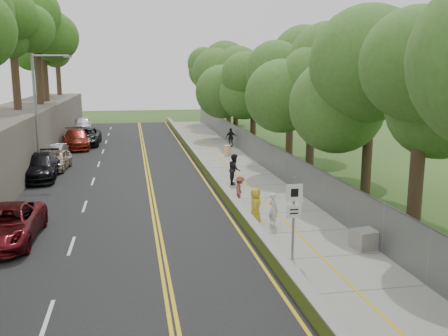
# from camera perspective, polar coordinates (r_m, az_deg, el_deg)

# --- Properties ---
(ground) EXTENTS (140.00, 140.00, 0.00)m
(ground) POSITION_cam_1_polar(r_m,az_deg,el_deg) (21.47, 2.60, -7.78)
(ground) COLOR #33511E
(ground) RESTS_ON ground
(road) EXTENTS (11.20, 66.00, 0.04)m
(road) POSITION_cam_1_polar(r_m,az_deg,el_deg) (35.47, -11.51, -0.38)
(road) COLOR black
(road) RESTS_ON ground
(sidewalk) EXTENTS (4.20, 66.00, 0.05)m
(sidewalk) POSITION_cam_1_polar(r_m,az_deg,el_deg) (36.18, 1.17, 0.08)
(sidewalk) COLOR gray
(sidewalk) RESTS_ON ground
(jersey_barrier) EXTENTS (0.42, 66.00, 0.60)m
(jersey_barrier) POSITION_cam_1_polar(r_m,az_deg,el_deg) (35.74, -2.44, 0.38)
(jersey_barrier) COLOR #B0E632
(jersey_barrier) RESTS_ON ground
(chainlink_fence) EXTENTS (0.04, 66.00, 2.00)m
(chainlink_fence) POSITION_cam_1_polar(r_m,az_deg,el_deg) (36.48, 4.41, 1.69)
(chainlink_fence) COLOR slate
(chainlink_fence) RESTS_ON ground
(trees_fenceside) EXTENTS (7.00, 66.00, 14.00)m
(trees_fenceside) POSITION_cam_1_polar(r_m,az_deg,el_deg) (36.67, 8.17, 11.08)
(trees_fenceside) COLOR #497A2D
(trees_fenceside) RESTS_ON ground
(streetlight) EXTENTS (2.52, 0.22, 8.00)m
(streetlight) POSITION_cam_1_polar(r_m,az_deg,el_deg) (34.35, -20.36, 6.57)
(streetlight) COLOR gray
(streetlight) RESTS_ON ground
(signpost) EXTENTS (0.62, 0.09, 3.10)m
(signpost) POSITION_cam_1_polar(r_m,az_deg,el_deg) (18.39, 7.99, -4.73)
(signpost) COLOR gray
(signpost) RESTS_ON sidewalk
(construction_barrel) EXTENTS (0.52, 0.52, 0.85)m
(construction_barrel) POSITION_cam_1_polar(r_m,az_deg,el_deg) (40.99, 0.39, 2.03)
(construction_barrel) COLOR #FF9A2A
(construction_barrel) RESTS_ON sidewalk
(concrete_block) EXTENTS (1.25, 1.03, 0.74)m
(concrete_block) POSITION_cam_1_polar(r_m,az_deg,el_deg) (20.61, 16.01, -7.81)
(concrete_block) COLOR gray
(concrete_block) RESTS_ON sidewalk
(car_2) EXTENTS (2.60, 5.42, 1.49)m
(car_2) POSITION_cam_1_polar(r_m,az_deg,el_deg) (22.21, -23.68, -5.96)
(car_2) COLOR #590E14
(car_2) RESTS_ON road
(car_3) EXTENTS (2.41, 5.65, 1.63)m
(car_3) POSITION_cam_1_polar(r_m,az_deg,el_deg) (34.26, -20.32, 0.16)
(car_3) COLOR black
(car_3) RESTS_ON road
(car_4) EXTENTS (1.98, 4.23, 1.40)m
(car_4) POSITION_cam_1_polar(r_m,az_deg,el_deg) (37.09, -18.63, 0.89)
(car_4) COLOR tan
(car_4) RESTS_ON road
(car_5) EXTENTS (1.72, 4.11, 1.32)m
(car_5) POSITION_cam_1_polar(r_m,az_deg,el_deg) (40.57, -18.81, 1.65)
(car_5) COLOR #AAACB2
(car_5) RESTS_ON road
(car_6) EXTENTS (2.74, 5.80, 1.60)m
(car_6) POSITION_cam_1_polar(r_m,az_deg,el_deg) (48.64, -15.57, 3.49)
(car_6) COLOR black
(car_6) RESTS_ON road
(car_7) EXTENTS (2.88, 5.94, 1.67)m
(car_7) POSITION_cam_1_polar(r_m,az_deg,el_deg) (46.76, -16.55, 3.19)
(car_7) COLOR maroon
(car_7) RESTS_ON road
(car_8) EXTENTS (2.25, 4.95, 1.65)m
(car_8) POSITION_cam_1_polar(r_m,az_deg,el_deg) (59.69, -15.84, 4.84)
(car_8) COLOR white
(car_8) RESTS_ON road
(painter_0) EXTENTS (0.75, 0.93, 1.66)m
(painter_0) POSITION_cam_1_polar(r_m,az_deg,el_deg) (22.78, 3.60, -4.36)
(painter_0) COLOR gold
(painter_0) RESTS_ON sidewalk
(painter_1) EXTENTS (0.55, 0.66, 1.54)m
(painter_1) POSITION_cam_1_polar(r_m,az_deg,el_deg) (22.50, 5.65, -4.75)
(painter_1) COLOR silver
(painter_1) RESTS_ON sidewalk
(painter_2) EXTENTS (0.91, 1.06, 1.89)m
(painter_2) POSITION_cam_1_polar(r_m,az_deg,el_deg) (30.56, 1.22, -0.13)
(painter_2) COLOR black
(painter_2) RESTS_ON sidewalk
(painter_3) EXTENTS (0.80, 1.10, 1.53)m
(painter_3) POSITION_cam_1_polar(r_m,az_deg,el_deg) (25.93, 1.82, -2.58)
(painter_3) COLOR #974639
(painter_3) RESTS_ON sidewalk
(person_far) EXTENTS (1.07, 0.58, 1.74)m
(person_far) POSITION_cam_1_polar(r_m,az_deg,el_deg) (45.58, 0.79, 3.51)
(person_far) COLOR black
(person_far) RESTS_ON sidewalk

